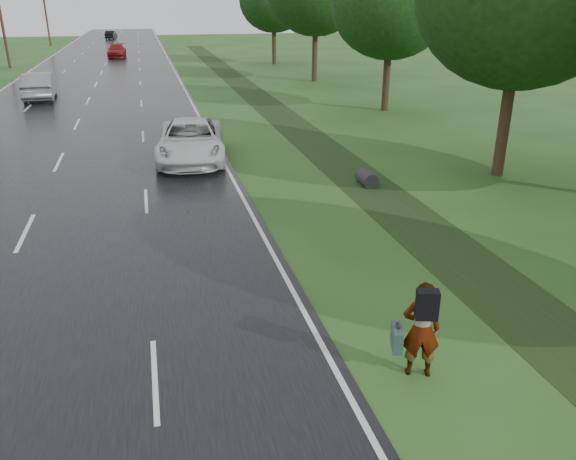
{
  "coord_description": "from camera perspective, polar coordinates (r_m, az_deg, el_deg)",
  "views": [
    {
      "loc": [
        3.81,
        -8.67,
        6.39
      ],
      "look_at": [
        6.81,
        3.32,
        1.3
      ],
      "focal_mm": 35.0,
      "sensor_mm": 36.0,
      "label": 1
    }
  ],
  "objects": [
    {
      "name": "pedestrian",
      "position": [
        10.4,
        13.27,
        -9.69
      ],
      "size": [
        0.91,
        0.92,
        1.88
      ],
      "rotation": [
        0.0,
        0.0,
        2.83
      ],
      "color": "#A5998C",
      "rests_on": "ground"
    },
    {
      "name": "road",
      "position": [
        54.18,
        -18.61,
        14.5
      ],
      "size": [
        14.0,
        180.0,
        0.04
      ],
      "primitive_type": "cube",
      "color": "black",
      "rests_on": "ground"
    },
    {
      "name": "utility_pole_distant",
      "position": [
        94.58,
        -23.45,
        19.95
      ],
      "size": [
        1.6,
        0.26,
        10.0
      ],
      "color": "#392717",
      "rests_on": "ground"
    },
    {
      "name": "tree_east_f",
      "position": [
        62.2,
        -1.46,
        22.34
      ],
      "size": [
        7.2,
        7.2,
        9.62
      ],
      "color": "#392717",
      "rests_on": "ground"
    },
    {
      "name": "tree_east_c",
      "position": [
        35.7,
        10.45,
        21.62
      ],
      "size": [
        7.0,
        7.0,
        9.29
      ],
      "color": "#392717",
      "rests_on": "ground"
    },
    {
      "name": "white_pickup",
      "position": [
        24.35,
        -9.83,
        8.94
      ],
      "size": [
        3.4,
        6.24,
        1.66
      ],
      "primitive_type": "imported",
      "rotation": [
        0.0,
        0.0,
        -0.11
      ],
      "color": "silver",
      "rests_on": "road"
    },
    {
      "name": "utility_pole_far",
      "position": [
        65.0,
        -27.21,
        19.03
      ],
      "size": [
        1.6,
        0.26,
        10.0
      ],
      "color": "#392717",
      "rests_on": "ground"
    },
    {
      "name": "silver_sedan",
      "position": [
        43.12,
        -23.95,
        13.25
      ],
      "size": [
        2.25,
        5.54,
        1.79
      ],
      "primitive_type": "imported",
      "rotation": [
        0.0,
        0.0,
        3.21
      ],
      "color": "gray",
      "rests_on": "road"
    },
    {
      "name": "far_car_dark",
      "position": [
        107.4,
        -17.53,
        18.37
      ],
      "size": [
        2.0,
        4.28,
        1.36
      ],
      "primitive_type": "imported",
      "rotation": [
        0.0,
        0.0,
        3.0
      ],
      "color": "black",
      "rests_on": "road"
    },
    {
      "name": "center_line",
      "position": [
        54.18,
        -18.61,
        14.53
      ],
      "size": [
        0.12,
        180.0,
        0.01
      ],
      "primitive_type": "cube",
      "color": "silver",
      "rests_on": "road"
    },
    {
      "name": "drainage_ditch",
      "position": [
        29.14,
        1.61,
        9.76
      ],
      "size": [
        2.2,
        120.0,
        0.56
      ],
      "color": "#1E3113",
      "rests_on": "ground"
    },
    {
      "name": "far_car_red",
      "position": [
        72.61,
        -17.01,
        17.02
      ],
      "size": [
        2.13,
        5.12,
        1.48
      ],
      "primitive_type": "imported",
      "rotation": [
        0.0,
        0.0,
        -0.01
      ],
      "color": "maroon",
      "rests_on": "road"
    },
    {
      "name": "edge_stripe_west",
      "position": [
        55.07,
        -25.79,
        13.62
      ],
      "size": [
        0.12,
        180.0,
        0.01
      ],
      "primitive_type": "cube",
      "color": "silver",
      "rests_on": "road"
    },
    {
      "name": "edge_stripe_east",
      "position": [
        54.13,
        -11.25,
        15.22
      ],
      "size": [
        0.12,
        180.0,
        0.01
      ],
      "primitive_type": "cube",
      "color": "silver",
      "rests_on": "road"
    }
  ]
}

